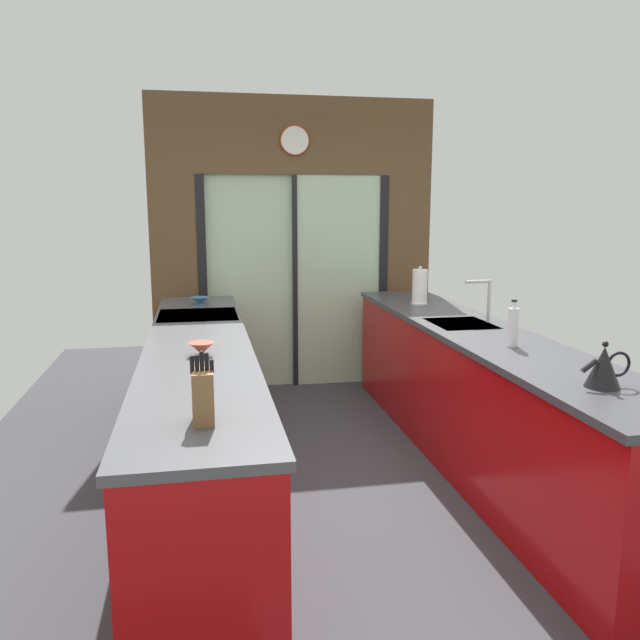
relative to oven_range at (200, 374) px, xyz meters
name	(u,v)px	position (x,y,z in m)	size (l,w,h in m)	color
ground_plane	(334,456)	(0.91, -0.65, -0.47)	(5.04, 7.60, 0.02)	#38383D
back_wall_unit	(294,227)	(0.91, 1.15, 1.07)	(2.64, 0.12, 2.70)	brown
left_counter_run	(201,422)	(0.00, -1.12, 0.01)	(0.62, 3.80, 0.92)	#AD0C0F
right_counter_run	(476,397)	(1.82, -0.95, 0.01)	(0.62, 3.80, 0.92)	#AD0C0F
sink_faucet	(485,295)	(1.97, -0.70, 0.66)	(0.19, 0.02, 0.30)	#B7BABC
oven_range	(200,374)	(0.00, 0.00, 0.00)	(0.60, 0.60, 0.92)	black
mixing_bowl_near	(202,348)	(0.02, -1.33, 0.50)	(0.14, 0.14, 0.07)	#BC4C38
mixing_bowl_far	(200,301)	(0.02, 0.46, 0.50)	(0.16, 0.16, 0.06)	teal
knife_block	(203,396)	(0.02, -2.42, 0.57)	(0.09, 0.14, 0.28)	brown
kettle	(604,367)	(1.80, -2.28, 0.56)	(0.25, 0.16, 0.21)	black
soap_bottle	(513,326)	(1.80, -1.43, 0.58)	(0.06, 0.06, 0.28)	silver
paper_towel_roll	(420,287)	(1.80, 0.16, 0.61)	(0.14, 0.14, 0.32)	#B7BABC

